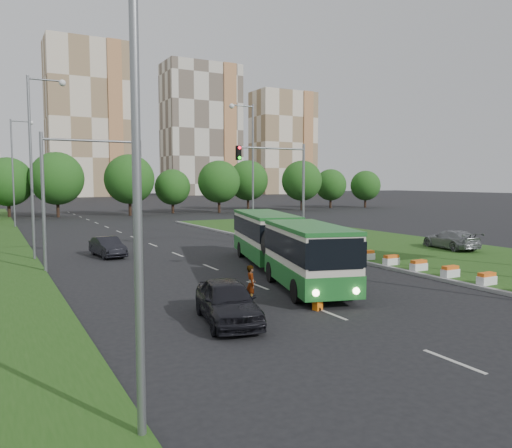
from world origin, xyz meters
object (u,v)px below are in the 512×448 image
traffic_mast_left (73,179)px  traffic_mast_median (285,179)px  car_left_near (228,301)px  pedestrian (251,284)px  car_left_far (108,247)px  shopping_trolley (318,303)px  car_median (451,239)px  articulated_bus (278,244)px

traffic_mast_left → traffic_mast_median: bearing=3.8°
car_left_near → pedestrian: size_ratio=2.82×
car_left_far → shopping_trolley: 19.20m
traffic_mast_left → car_left_far: 6.93m
car_left_far → shopping_trolley: bearing=-83.0°
car_median → shopping_trolley: 21.05m
traffic_mast_median → articulated_bus: 9.95m
pedestrian → car_median: bearing=-53.3°
traffic_mast_median → car_median: traffic_mast_median is taller
traffic_mast_median → car_left_far: bearing=165.1°
traffic_mast_median → car_median: size_ratio=1.63×
pedestrian → traffic_mast_left: bearing=41.6°
shopping_trolley → car_left_near: bearing=164.3°
traffic_mast_median → pedestrian: (-9.78, -13.11, -4.52)m
car_left_near → pedestrian: bearing=57.0°
traffic_mast_left → pedestrian: (5.37, -12.11, -4.52)m
car_left_near → pedestrian: (2.09, 2.10, 0.03)m
car_left_far → traffic_mast_left: bearing=-129.3°
articulated_bus → car_left_near: size_ratio=3.58×
car_left_far → shopping_trolley: size_ratio=7.22×
traffic_mast_left → car_left_near: size_ratio=1.70×
car_left_near → shopping_trolley: size_ratio=8.20×
car_median → traffic_mast_left: bearing=-0.9°
car_left_near → pedestrian: 2.96m
traffic_mast_median → articulated_bus: (-5.19, -7.67, -3.65)m
traffic_mast_median → shopping_trolley: size_ratio=13.93×
traffic_mast_median → car_left_near: traffic_mast_median is taller
traffic_mast_left → pedestrian: size_ratio=4.80×
car_left_near → shopping_trolley: car_left_near is taller
articulated_bus → shopping_trolley: (-2.72, -7.70, -1.41)m
car_median → articulated_bus: bearing=15.9°
shopping_trolley → pedestrian: bearing=116.3°
car_left_far → car_median: size_ratio=0.85×
traffic_mast_median → traffic_mast_left: 15.19m
traffic_mast_median → car_left_near: 19.83m
traffic_mast_left → pedestrian: traffic_mast_left is taller
traffic_mast_left → articulated_bus: size_ratio=0.48×
car_median → car_left_far: bearing=-11.8°
car_left_near → car_left_far: car_left_near is taller
traffic_mast_median → shopping_trolley: 18.01m
car_left_far → car_median: bearing=-28.2°
traffic_mast_left → car_left_near: traffic_mast_left is taller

